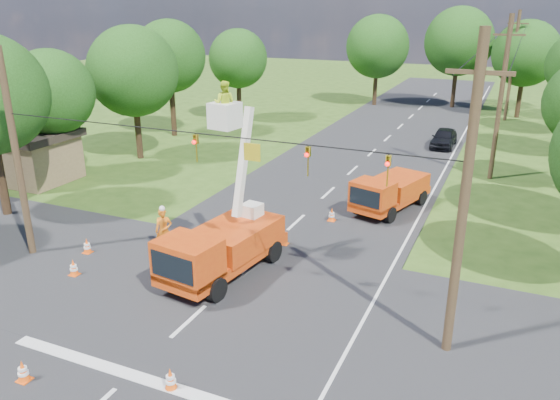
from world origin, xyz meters
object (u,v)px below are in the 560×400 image
at_px(tree_left_d, 133,72).
at_px(tree_left_f, 238,59).
at_px(shed, 29,155).
at_px(tree_far_a, 377,47).
at_px(tree_far_b, 459,41).
at_px(pole_right_far, 512,65).
at_px(traffic_cone_5, 87,246).
at_px(tree_far_c, 526,53).
at_px(traffic_cone_4, 74,268).
at_px(traffic_cone_0, 23,371).
at_px(bucket_truck, 222,238).
at_px(pole_left, 16,156).
at_px(traffic_cone_3, 332,215).
at_px(traffic_cone_1, 170,379).
at_px(second_truck, 389,192).
at_px(tree_left_e, 169,56).
at_px(pole_right_mid, 501,98).
at_px(traffic_cone_6, 418,185).
at_px(distant_car, 444,138).
at_px(pole_right_near, 464,201).
at_px(tree_left_c, 51,93).
at_px(ground_worker, 164,231).

bearing_deg(tree_left_d, tree_left_f, 89.24).
distance_m(shed, tree_far_a, 37.61).
bearing_deg(tree_far_b, pole_right_far, -42.27).
distance_m(traffic_cone_5, tree_far_c, 44.68).
bearing_deg(traffic_cone_4, traffic_cone_0, -58.74).
height_order(bucket_truck, pole_left, pole_left).
bearing_deg(tree_left_f, traffic_cone_3, -52.08).
bearing_deg(bucket_truck, traffic_cone_1, -64.54).
relative_size(traffic_cone_1, tree_left_d, 0.08).
relative_size(second_truck, tree_left_e, 0.61).
distance_m(traffic_cone_4, pole_right_mid, 26.01).
bearing_deg(traffic_cone_6, bucket_truck, -111.03).
xyz_separation_m(distant_car, tree_left_f, (-19.39, 2.89, 4.97)).
bearing_deg(pole_right_near, traffic_cone_1, -143.45).
relative_size(tree_far_a, tree_far_c, 1.04).
distance_m(tree_far_a, tree_far_b, 8.27).
height_order(distant_car, traffic_cone_4, distant_car).
distance_m(distant_car, shed, 29.60).
xyz_separation_m(shed, tree_far_b, (21.00, 37.00, 5.19)).
distance_m(pole_right_mid, tree_far_c, 22.04).
height_order(traffic_cone_5, pole_left, pole_left).
bearing_deg(pole_left, pole_right_far, 65.77).
xyz_separation_m(tree_left_d, tree_far_b, (18.00, 30.00, 0.68)).
relative_size(traffic_cone_4, tree_left_f, 0.08).
bearing_deg(tree_far_a, traffic_cone_4, -91.58).
bearing_deg(traffic_cone_1, pole_right_mid, 74.41).
bearing_deg(pole_right_near, traffic_cone_5, 176.51).
relative_size(pole_right_far, tree_far_a, 1.05).
bearing_deg(distant_car, traffic_cone_6, -89.20).
distance_m(traffic_cone_3, tree_left_c, 18.77).
height_order(distant_car, traffic_cone_5, distant_car).
distance_m(distant_car, traffic_cone_0, 34.56).
bearing_deg(pole_right_far, bucket_truck, -103.40).
bearing_deg(traffic_cone_6, tree_left_f, 143.57).
xyz_separation_m(traffic_cone_1, traffic_cone_3, (0.10, 14.20, 0.00)).
xyz_separation_m(traffic_cone_4, tree_left_c, (-10.29, 9.92, 5.08)).
height_order(tree_left_c, tree_left_d, tree_left_d).
relative_size(pole_right_mid, pole_right_far, 1.00).
bearing_deg(pole_right_far, distant_car, -106.87).
distance_m(traffic_cone_1, pole_right_near, 9.96).
bearing_deg(traffic_cone_0, tree_far_b, 83.68).
relative_size(tree_far_b, tree_far_c, 1.12).
xyz_separation_m(traffic_cone_5, tree_far_b, (10.20, 44.04, 6.45)).
height_order(bucket_truck, traffic_cone_3, bucket_truck).
height_order(pole_left, tree_left_e, tree_left_e).
bearing_deg(traffic_cone_4, bucket_truck, 24.45).
distance_m(pole_right_mid, tree_left_f, 25.36).
xyz_separation_m(bucket_truck, pole_right_near, (9.14, -1.61, 3.46)).
bearing_deg(ground_worker, traffic_cone_1, -87.06).
relative_size(traffic_cone_0, tree_far_c, 0.08).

